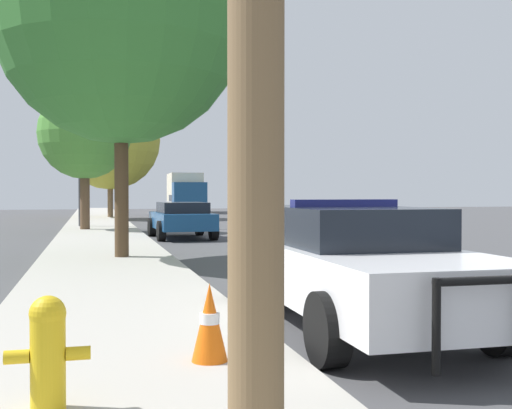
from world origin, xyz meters
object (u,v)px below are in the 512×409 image
fire_hydrant (48,349)px  car_background_midblock (182,219)px  car_background_distant (180,203)px  traffic_light (119,137)px  police_car (350,262)px  tree_sidewalk_far (110,140)px  box_truck (185,191)px  traffic_cone (210,322)px  tree_sidewalk_mid (85,134)px  tree_sidewalk_near (121,19)px

fire_hydrant → car_background_midblock: 17.98m
car_background_distant → traffic_light: bearing=-104.3°
police_car → car_background_midblock: size_ratio=1.32×
tree_sidewalk_far → box_truck: bearing=60.5°
fire_hydrant → tree_sidewalk_far: (1.37, 34.45, 4.16)m
tree_sidewalk_far → traffic_cone: (-0.08, -33.47, -4.23)m
traffic_light → traffic_cone: bearing=-90.4°
fire_hydrant → traffic_light: traffic_light is taller
police_car → traffic_cone: (-2.00, -1.61, -0.30)m
fire_hydrant → tree_sidewalk_mid: tree_sidewalk_mid is taller
tree_sidewalk_near → traffic_cone: 10.72m
traffic_light → traffic_cone: traffic_light is taller
traffic_light → tree_sidewalk_mid: bearing=-121.0°
car_background_midblock → tree_sidewalk_far: size_ratio=0.53×
car_background_midblock → box_truck: 27.70m
car_background_distant → tree_sidewalk_far: size_ratio=0.57×
car_background_distant → tree_sidewalk_mid: tree_sidewalk_mid is taller
tree_sidewalk_mid → traffic_cone: (1.26, -20.90, -3.46)m
tree_sidewalk_mid → traffic_cone: bearing=-86.6°
box_truck → police_car: bearing=86.8°
fire_hydrant → traffic_cone: (1.29, 0.98, -0.07)m
car_background_midblock → tree_sidewalk_far: 17.36m
fire_hydrant → car_background_midblock: car_background_midblock is taller
tree_sidewalk_mid → car_background_distant: bearing=73.2°
box_truck → tree_sidewalk_near: 35.44m
tree_sidewalk_mid → police_car: bearing=-80.4°
police_car → car_background_distant: (3.56, 41.88, -0.03)m
police_car → box_truck: bearing=-95.3°
fire_hydrant → traffic_cone: 1.62m
traffic_light → tree_sidewalk_far: tree_sidewalk_far is taller
box_truck → tree_sidewalk_far: tree_sidewalk_far is taller
police_car → box_truck: box_truck is taller
tree_sidewalk_far → traffic_light: bearing=-89.5°
police_car → tree_sidewalk_near: 9.46m
police_car → fire_hydrant: police_car is taller
car_background_midblock → tree_sidewalk_far: (-1.96, 16.78, 4.02)m
fire_hydrant → tree_sidewalk_near: (0.96, 10.42, 5.00)m
traffic_light → traffic_cone: size_ratio=8.02×
tree_sidewalk_near → tree_sidewalk_mid: 11.60m
car_background_midblock → tree_sidewalk_near: 9.04m
police_car → traffic_light: size_ratio=0.95×
fire_hydrant → tree_sidewalk_far: size_ratio=0.10×
car_background_distant → car_background_midblock: bearing=-96.9°
box_truck → fire_hydrant: bearing=83.0°
traffic_light → traffic_cone: (-0.16, -23.26, -3.56)m
tree_sidewalk_mid → tree_sidewalk_near: bearing=-85.4°
traffic_cone → car_background_distant: bearing=82.7°
police_car → tree_sidewalk_mid: 19.81m
fire_hydrant → traffic_light: bearing=86.6°
car_background_midblock → traffic_cone: size_ratio=5.79×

